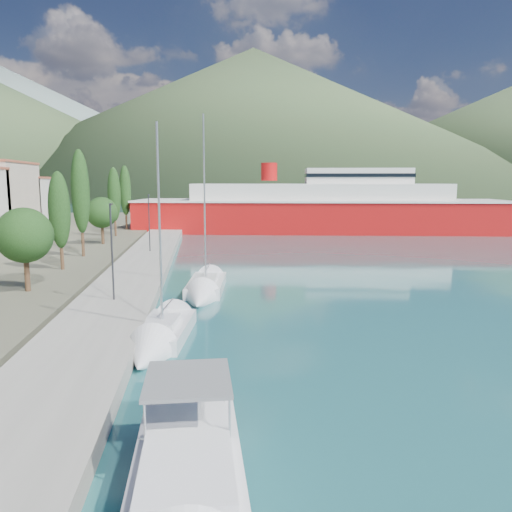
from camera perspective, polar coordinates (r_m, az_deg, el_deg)
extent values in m
plane|color=#20595D|center=(137.44, -4.79, 5.01)|extent=(1400.00, 1400.00, 0.00)
cube|color=gray|center=(44.21, -13.40, -1.89)|extent=(5.00, 88.00, 0.80)
cone|color=slate|center=(706.88, 0.64, 15.08)|extent=(760.00, 760.00, 180.00)
cone|color=#3A4F2E|center=(422.30, -0.27, 15.15)|extent=(480.00, 480.00, 115.00)
cube|color=silver|center=(88.01, -25.29, 5.39)|extent=(9.00, 10.00, 8.00)
cube|color=#9E5138|center=(87.95, -25.46, 8.09)|extent=(9.20, 10.20, 0.30)
cylinder|color=#47301E|center=(37.71, -24.70, -1.91)|extent=(0.36, 0.36, 2.36)
sphere|color=#1B3B15|center=(37.36, -24.95, 2.16)|extent=(3.78, 3.78, 3.78)
cylinder|color=#47301E|center=(45.98, -21.28, -0.30)|extent=(0.30, 0.30, 1.85)
ellipsoid|color=#1B3B15|center=(45.58, -21.56, 4.92)|extent=(1.80, 1.80, 6.55)
cylinder|color=#47301E|center=(53.41, -19.16, 1.22)|extent=(0.30, 0.30, 2.36)
ellipsoid|color=#1B3B15|center=(53.05, -19.44, 6.97)|extent=(1.80, 1.80, 8.35)
cylinder|color=#47301E|center=(63.34, -17.12, 2.37)|extent=(0.36, 0.36, 2.33)
sphere|color=#1B3B15|center=(63.13, -17.22, 4.77)|extent=(3.73, 3.73, 3.73)
cylinder|color=#47301E|center=(72.33, -15.76, 3.04)|extent=(0.30, 0.30, 2.09)
ellipsoid|color=#1B3B15|center=(72.07, -15.91, 6.79)|extent=(1.80, 1.80, 7.40)
cylinder|color=#47301E|center=(82.40, -14.60, 3.75)|extent=(0.30, 0.30, 2.22)
ellipsoid|color=#1B3B15|center=(82.17, -14.73, 7.26)|extent=(1.80, 1.80, 7.87)
cylinder|color=#2D2D33|center=(32.35, -16.14, 0.38)|extent=(0.12, 0.12, 6.00)
cube|color=#2D2D33|center=(32.33, -16.28, 5.71)|extent=(0.15, 0.50, 0.12)
cylinder|color=#2D2D33|center=(54.55, -12.11, 3.68)|extent=(0.12, 0.12, 6.00)
cube|color=#2D2D33|center=(54.64, -12.18, 6.83)|extent=(0.15, 0.50, 0.12)
cube|color=black|center=(14.27, -7.70, -26.73)|extent=(2.50, 6.53, 0.73)
cube|color=silver|center=(13.80, -7.77, -23.90)|extent=(2.77, 6.86, 1.15)
cube|color=black|center=(14.09, -7.73, -25.69)|extent=(2.83, 6.95, 0.23)
cube|color=silver|center=(12.71, -7.91, -23.12)|extent=(2.20, 3.36, 0.42)
cube|color=slate|center=(14.58, -7.79, -13.76)|extent=(2.41, 2.86, 0.10)
cube|color=silver|center=(27.14, -10.44, -8.58)|extent=(3.33, 6.41, 0.98)
cube|color=silver|center=(26.58, -10.66, -7.48)|extent=(1.83, 2.63, 0.38)
cylinder|color=silver|center=(25.67, -10.97, 3.32)|extent=(0.12, 0.12, 10.34)
cone|color=silver|center=(23.53, -12.49, -11.33)|extent=(2.88, 3.18, 2.50)
cube|color=silver|center=(38.19, -5.68, -3.50)|extent=(3.34, 7.33, 1.00)
cube|color=silver|center=(37.60, -5.77, -2.65)|extent=(1.84, 2.99, 0.39)
cylinder|color=silver|center=(36.93, -5.90, 6.44)|extent=(0.12, 0.12, 12.23)
cone|color=silver|center=(33.80, -6.47, -5.09)|extent=(2.91, 3.57, 2.56)
cube|color=#B40F10|center=(83.38, 7.14, 4.32)|extent=(60.66, 21.76, 5.74)
cube|color=silver|center=(83.22, 7.18, 6.29)|extent=(61.13, 22.19, 0.31)
cube|color=silver|center=(83.19, 7.19, 7.14)|extent=(42.13, 16.71, 3.08)
cube|color=silver|center=(83.83, 11.48, 8.94)|extent=(17.66, 10.22, 2.46)
cylinder|color=#B40F10|center=(83.01, 1.50, 9.60)|extent=(2.67, 2.67, 2.87)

